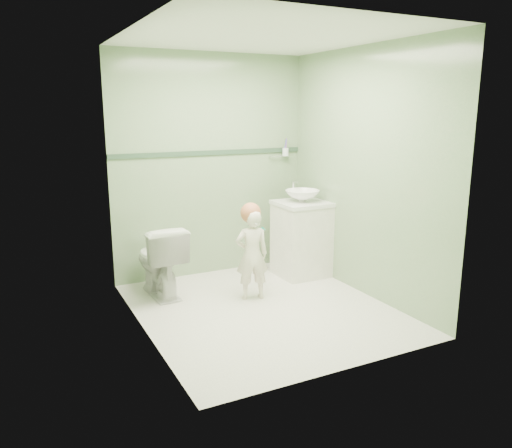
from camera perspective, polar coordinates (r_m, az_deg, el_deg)
ground at (r=4.74m, az=0.83°, el=-9.59°), size 2.50×2.50×0.00m
room_shell at (r=4.43m, az=0.88°, el=4.92°), size 2.50×2.54×2.40m
trim_stripe at (r=5.53m, az=-5.14°, el=8.03°), size 2.20×0.02×0.05m
vanity at (r=5.59m, az=5.15°, el=-1.81°), size 0.52×0.50×0.80m
counter at (r=5.50m, az=5.24°, el=2.33°), size 0.54×0.52×0.04m
basin at (r=5.49m, az=5.26°, el=3.19°), size 0.37×0.37×0.13m
faucet at (r=5.63m, az=4.28°, el=4.28°), size 0.03×0.13×0.18m
cup_holder at (r=5.87m, az=3.27°, el=8.17°), size 0.26×0.07×0.21m
toilet at (r=5.07m, az=-10.87°, el=-4.02°), size 0.43×0.72×0.72m
toddler at (r=4.86m, az=-0.46°, el=-3.49°), size 0.36×0.28×0.88m
hair_cap at (r=4.79m, az=-0.61°, el=1.27°), size 0.20×0.20×0.20m
teal_toothbrush at (r=4.69m, az=0.77°, el=-0.49°), size 0.11×0.14×0.08m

